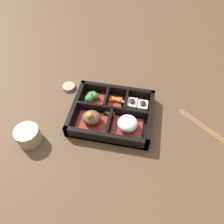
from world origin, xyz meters
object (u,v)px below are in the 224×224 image
Objects in this scene: tea_cup at (28,135)px; sauce_dish at (69,87)px; bowl_rice at (128,124)px; chopsticks at (205,127)px.

tea_cup reaches higher than sauce_dish.
chopsticks is at bearing -167.54° from bowl_rice.
sauce_dish is at bearing -10.23° from chopsticks.
tea_cup is at bearing 15.59° from chopsticks.
tea_cup is at bearing 18.18° from bowl_rice.
sauce_dish is (0.24, -0.14, -0.02)m from bowl_rice.
bowl_rice reaches higher than tea_cup.
sauce_dish is at bearing -101.49° from tea_cup.
bowl_rice is 0.29m from sauce_dish.
bowl_rice is 1.31× the size of tea_cup.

